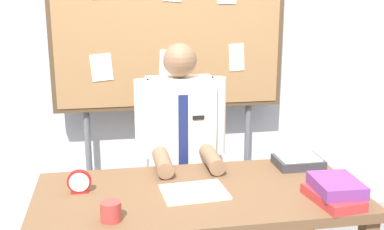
{
  "coord_description": "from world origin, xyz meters",
  "views": [
    {
      "loc": [
        -0.42,
        -2.16,
        1.72
      ],
      "look_at": [
        0.0,
        0.17,
        1.11
      ],
      "focal_mm": 44.46,
      "sensor_mm": 36.0,
      "label": 1
    }
  ],
  "objects_px": {
    "open_notebook": "(194,192)",
    "coffee_mug": "(111,211)",
    "person": "(181,168)",
    "bulletin_board": "(169,32)",
    "book_stack": "(335,191)",
    "desk_clock": "(79,182)",
    "desk": "(198,208)",
    "paper_tray": "(298,161)"
  },
  "relations": [
    {
      "from": "paper_tray",
      "to": "desk",
      "type": "bearing_deg",
      "value": -158.53
    },
    {
      "from": "desk_clock",
      "to": "coffee_mug",
      "type": "bearing_deg",
      "value": -65.51
    },
    {
      "from": "book_stack",
      "to": "desk",
      "type": "bearing_deg",
      "value": 159.83
    },
    {
      "from": "bulletin_board",
      "to": "book_stack",
      "type": "xyz_separation_m",
      "value": [
        0.62,
        -1.26,
        -0.65
      ]
    },
    {
      "from": "bulletin_board",
      "to": "desk_clock",
      "type": "distance_m",
      "value": 1.29
    },
    {
      "from": "person",
      "to": "coffee_mug",
      "type": "xyz_separation_m",
      "value": [
        -0.43,
        -0.81,
        0.13
      ]
    },
    {
      "from": "person",
      "to": "book_stack",
      "type": "height_order",
      "value": "person"
    },
    {
      "from": "open_notebook",
      "to": "desk_clock",
      "type": "distance_m",
      "value": 0.57
    },
    {
      "from": "desk",
      "to": "person",
      "type": "relative_size",
      "value": 1.13
    },
    {
      "from": "bulletin_board",
      "to": "coffee_mug",
      "type": "distance_m",
      "value": 1.5
    },
    {
      "from": "coffee_mug",
      "to": "book_stack",
      "type": "bearing_deg",
      "value": 0.85
    },
    {
      "from": "desk_clock",
      "to": "paper_tray",
      "type": "height_order",
      "value": "desk_clock"
    },
    {
      "from": "person",
      "to": "coffee_mug",
      "type": "height_order",
      "value": "person"
    },
    {
      "from": "person",
      "to": "desk_clock",
      "type": "bearing_deg",
      "value": -140.47
    },
    {
      "from": "desk_clock",
      "to": "bulletin_board",
      "type": "bearing_deg",
      "value": 58.43
    },
    {
      "from": "coffee_mug",
      "to": "bulletin_board",
      "type": "bearing_deg",
      "value": 71.28
    },
    {
      "from": "open_notebook",
      "to": "book_stack",
      "type": "bearing_deg",
      "value": -17.87
    },
    {
      "from": "book_stack",
      "to": "desk_clock",
      "type": "xyz_separation_m",
      "value": [
        -1.2,
        0.31,
        0.0
      ]
    },
    {
      "from": "book_stack",
      "to": "paper_tray",
      "type": "xyz_separation_m",
      "value": [
        0.01,
        0.47,
        -0.03
      ]
    },
    {
      "from": "bulletin_board",
      "to": "book_stack",
      "type": "height_order",
      "value": "bulletin_board"
    },
    {
      "from": "book_stack",
      "to": "coffee_mug",
      "type": "height_order",
      "value": "book_stack"
    },
    {
      "from": "desk",
      "to": "paper_tray",
      "type": "xyz_separation_m",
      "value": [
        0.63,
        0.25,
        0.12
      ]
    },
    {
      "from": "person",
      "to": "bulletin_board",
      "type": "xyz_separation_m",
      "value": [
        -0.0,
        0.47,
        0.8
      ]
    },
    {
      "from": "book_stack",
      "to": "open_notebook",
      "type": "relative_size",
      "value": 1.0
    },
    {
      "from": "desk",
      "to": "desk_clock",
      "type": "bearing_deg",
      "value": 171.58
    },
    {
      "from": "book_stack",
      "to": "desk_clock",
      "type": "bearing_deg",
      "value": 165.38
    },
    {
      "from": "open_notebook",
      "to": "coffee_mug",
      "type": "relative_size",
      "value": 3.44
    },
    {
      "from": "person",
      "to": "open_notebook",
      "type": "bearing_deg",
      "value": -92.33
    },
    {
      "from": "person",
      "to": "desk",
      "type": "bearing_deg",
      "value": -90.0
    },
    {
      "from": "coffee_mug",
      "to": "paper_tray",
      "type": "relative_size",
      "value": 0.35
    },
    {
      "from": "coffee_mug",
      "to": "desk",
      "type": "bearing_deg",
      "value": 29.26
    },
    {
      "from": "desk",
      "to": "coffee_mug",
      "type": "bearing_deg",
      "value": -150.74
    },
    {
      "from": "desk_clock",
      "to": "coffee_mug",
      "type": "distance_m",
      "value": 0.36
    },
    {
      "from": "open_notebook",
      "to": "desk_clock",
      "type": "xyz_separation_m",
      "value": [
        -0.56,
        0.11,
        0.05
      ]
    },
    {
      "from": "desk",
      "to": "bulletin_board",
      "type": "xyz_separation_m",
      "value": [
        -0.0,
        1.03,
        0.8
      ]
    },
    {
      "from": "coffee_mug",
      "to": "paper_tray",
      "type": "distance_m",
      "value": 1.17
    },
    {
      "from": "open_notebook",
      "to": "coffee_mug",
      "type": "height_order",
      "value": "coffee_mug"
    },
    {
      "from": "coffee_mug",
      "to": "person",
      "type": "bearing_deg",
      "value": 61.87
    },
    {
      "from": "desk",
      "to": "coffee_mug",
      "type": "relative_size",
      "value": 17.62
    },
    {
      "from": "desk",
      "to": "paper_tray",
      "type": "bearing_deg",
      "value": 21.47
    },
    {
      "from": "desk",
      "to": "book_stack",
      "type": "xyz_separation_m",
      "value": [
        0.62,
        -0.23,
        0.15
      ]
    },
    {
      "from": "bulletin_board",
      "to": "open_notebook",
      "type": "distance_m",
      "value": 1.27
    }
  ]
}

